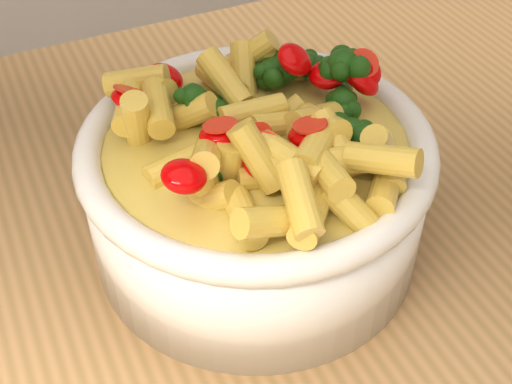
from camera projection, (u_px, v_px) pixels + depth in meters
name	position (u px, v px, depth m)	size (l,w,h in m)	color
table	(228.00, 359.00, 0.61)	(1.20, 0.80, 0.90)	#A27445
serving_bowl	(256.00, 191.00, 0.53)	(0.26, 0.26, 0.11)	white
pasta_salad	(256.00, 116.00, 0.49)	(0.20, 0.20, 0.05)	#F7D14E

